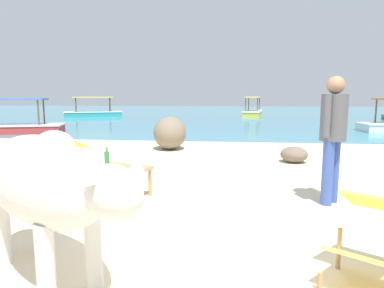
% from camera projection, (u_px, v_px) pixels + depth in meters
% --- Properties ---
extents(sand_beach, '(18.00, 14.00, 0.04)m').
position_uv_depth(sand_beach, '(188.00, 246.00, 3.18)').
color(sand_beach, beige).
rests_on(sand_beach, ground).
extents(water_surface, '(60.00, 36.00, 0.03)m').
position_uv_depth(water_surface, '(225.00, 114.00, 24.81)').
color(water_surface, teal).
rests_on(water_surface, ground).
extents(cow, '(1.85, 1.61, 1.15)m').
position_uv_depth(cow, '(44.00, 182.00, 2.46)').
color(cow, beige).
rests_on(cow, sand_beach).
extents(low_bench_table, '(0.86, 0.67, 0.41)m').
position_uv_depth(low_bench_table, '(122.00, 171.00, 4.64)').
color(low_bench_table, '#A37A4C').
rests_on(low_bench_table, sand_beach).
extents(bottle, '(0.07, 0.07, 0.30)m').
position_uv_depth(bottle, '(107.00, 159.00, 4.53)').
color(bottle, '#2D6B38').
rests_on(bottle, low_bench_table).
extents(deck_chair_near, '(0.87, 0.93, 0.68)m').
position_uv_depth(deck_chair_near, '(376.00, 233.00, 2.46)').
color(deck_chair_near, '#A37A4C').
rests_on(deck_chair_near, sand_beach).
extents(deck_chair_far, '(0.79, 0.91, 0.68)m').
position_uv_depth(deck_chair_far, '(63.00, 154.00, 5.80)').
color(deck_chair_far, '#A37A4C').
rests_on(deck_chair_far, sand_beach).
extents(person_standing, '(0.35, 0.42, 1.62)m').
position_uv_depth(person_standing, '(333.00, 130.00, 4.23)').
color(person_standing, '#334C99').
rests_on(person_standing, sand_beach).
extents(shore_rock_large, '(0.77, 0.77, 0.33)m').
position_uv_depth(shore_rock_large, '(294.00, 154.00, 6.99)').
color(shore_rock_large, '#6B5B4C').
rests_on(shore_rock_large, sand_beach).
extents(shore_rock_medium, '(1.04, 1.21, 0.84)m').
position_uv_depth(shore_rock_medium, '(170.00, 133.00, 8.65)').
color(shore_rock_medium, '#756651').
rests_on(shore_rock_medium, sand_beach).
extents(boat_red, '(3.85, 2.13, 1.29)m').
position_uv_depth(boat_red, '(11.00, 126.00, 12.51)').
color(boat_red, '#C63833').
rests_on(boat_red, water_surface).
extents(boat_teal, '(3.83, 2.54, 1.29)m').
position_uv_depth(boat_teal, '(93.00, 112.00, 22.28)').
color(boat_teal, teal).
rests_on(boat_teal, water_surface).
extents(boat_yellow, '(1.66, 3.80, 1.29)m').
position_uv_depth(boat_yellow, '(253.00, 111.00, 23.37)').
color(boat_yellow, gold).
rests_on(boat_yellow, water_surface).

